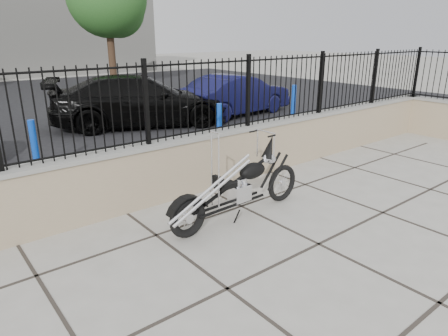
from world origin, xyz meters
name	(u,v)px	position (x,y,z in m)	size (l,w,h in m)	color
ground_plane	(319,244)	(0.00, 0.00, 0.00)	(90.00, 90.00, 0.00)	#99968E
parking_lot	(40,108)	(0.00, 12.50, 0.00)	(30.00, 30.00, 0.00)	black
retaining_wall	(203,161)	(0.00, 2.50, 0.48)	(14.00, 0.36, 0.96)	gray
iron_fence	(202,98)	(0.00, 2.50, 1.56)	(14.00, 0.08, 1.20)	black
chopper_motorcycle	(237,173)	(-0.32, 1.23, 0.69)	(2.29, 0.40, 1.37)	black
car_black	(141,101)	(1.52, 7.64, 0.72)	(2.02, 4.97, 1.44)	black
car_blue	(236,95)	(4.69, 7.14, 0.65)	(1.38, 3.97, 1.31)	#10113C
bollard_a	(35,147)	(-2.01, 5.12, 0.52)	(0.12, 0.12, 1.03)	#0D17C8
bollard_b	(219,126)	(1.83, 4.38, 0.52)	(0.12, 0.12, 1.03)	#0A19A3
bollard_c	(293,103)	(5.33, 5.26, 0.55)	(0.13, 0.13, 1.10)	#0B17A9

